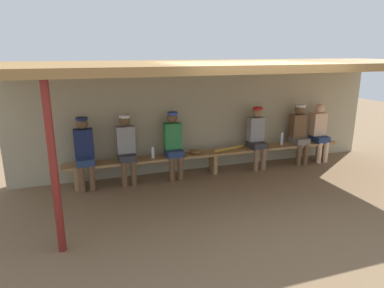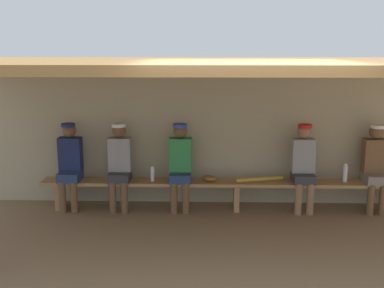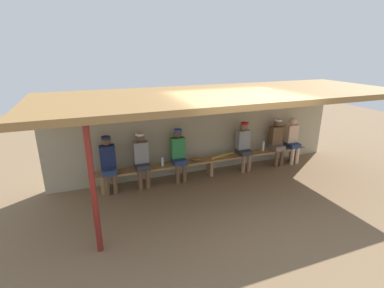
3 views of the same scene
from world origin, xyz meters
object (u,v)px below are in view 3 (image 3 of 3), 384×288
(water_bottle_clear, at_px, (263,146))
(baseball_glove_tan, at_px, (195,159))
(bench, at_px, (210,161))
(baseball_bat, at_px, (222,156))
(player_near_post, at_px, (141,157))
(player_in_white, at_px, (178,153))
(player_with_sunglasses, at_px, (277,140))
(water_bottle_green, at_px, (162,162))
(player_shirtless_tan, at_px, (244,144))
(support_post, at_px, (93,192))
(player_middle, at_px, (108,162))
(player_in_blue, at_px, (292,138))

(water_bottle_clear, xyz_separation_m, baseball_glove_tan, (-2.07, -0.03, -0.09))
(bench, distance_m, baseball_bat, 0.37)
(player_near_post, bearing_deg, player_in_white, 0.00)
(player_with_sunglasses, distance_m, water_bottle_green, 3.38)
(water_bottle_clear, bearing_deg, player_shirtless_tan, -178.49)
(player_with_sunglasses, bearing_deg, baseball_bat, -179.88)
(support_post, relative_size, player_middle, 1.64)
(bench, bearing_deg, water_bottle_green, -179.23)
(bench, height_order, player_middle, player_middle)
(support_post, height_order, water_bottle_clear, support_post)
(bench, relative_size, player_with_sunglasses, 4.46)
(bench, bearing_deg, player_shirtless_tan, 0.20)
(player_in_blue, relative_size, player_shirtless_tan, 0.99)
(player_in_white, xyz_separation_m, player_shirtless_tan, (1.87, 0.00, 0.00))
(baseball_bat, bearing_deg, player_middle, 165.58)
(support_post, xyz_separation_m, player_shirtless_tan, (3.96, 2.10, -0.35))
(player_in_white, relative_size, player_with_sunglasses, 1.00)
(support_post, bearing_deg, player_with_sunglasses, 22.66)
(bench, relative_size, water_bottle_clear, 21.56)
(player_shirtless_tan, bearing_deg, player_in_blue, -0.02)
(support_post, distance_m, bench, 3.69)
(player_middle, bearing_deg, player_near_post, 0.00)
(player_middle, bearing_deg, baseball_bat, -0.07)
(player_in_blue, relative_size, water_bottle_clear, 4.80)
(water_bottle_green, bearing_deg, player_shirtless_tan, 0.52)
(player_shirtless_tan, height_order, baseball_glove_tan, player_shirtless_tan)
(player_near_post, xyz_separation_m, baseball_glove_tan, (1.38, -0.01, -0.24))
(player_shirtless_tan, bearing_deg, player_in_white, 180.00)
(player_shirtless_tan, height_order, baseball_bat, player_shirtless_tan)
(water_bottle_green, bearing_deg, player_with_sunglasses, 0.35)
(support_post, distance_m, player_shirtless_tan, 4.50)
(player_with_sunglasses, relative_size, water_bottle_clear, 4.83)
(baseball_glove_tan, bearing_deg, water_bottle_clear, 27.19)
(player_in_white, relative_size, baseball_bat, 1.78)
(support_post, bearing_deg, player_near_post, 61.25)
(player_in_white, bearing_deg, water_bottle_clear, 0.39)
(support_post, relative_size, player_near_post, 1.64)
(support_post, bearing_deg, water_bottle_green, 51.43)
(player_middle, xyz_separation_m, baseball_bat, (2.92, -0.00, -0.25))
(water_bottle_clear, bearing_deg, player_in_white, -179.61)
(baseball_glove_tan, relative_size, baseball_bat, 0.32)
(player_near_post, relative_size, baseball_bat, 1.78)
(bench, height_order, baseball_glove_tan, baseball_glove_tan)
(water_bottle_clear, height_order, baseball_glove_tan, water_bottle_clear)
(baseball_glove_tan, xyz_separation_m, baseball_bat, (0.77, 0.01, -0.01))
(bench, height_order, player_shirtless_tan, player_shirtless_tan)
(player_middle, distance_m, water_bottle_green, 1.29)
(player_middle, height_order, baseball_bat, player_middle)
(baseball_glove_tan, bearing_deg, player_near_post, -154.06)
(player_near_post, bearing_deg, player_shirtless_tan, 0.00)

